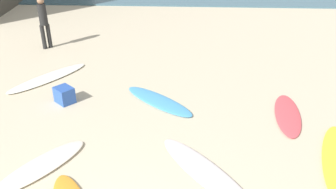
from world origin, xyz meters
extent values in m
ellipsoid|color=#4A9ED7|center=(0.45, 5.45, 0.04)|extent=(2.03, 1.90, 0.08)
ellipsoid|color=#F2E2CB|center=(-1.55, 2.78, 0.04)|extent=(1.58, 1.96, 0.08)
ellipsoid|color=silver|center=(1.51, 2.78, 0.03)|extent=(1.99, 2.33, 0.07)
ellipsoid|color=#E54D53|center=(3.54, 4.95, 0.03)|extent=(0.87, 2.07, 0.06)
ellipsoid|color=white|center=(-2.81, 6.67, 0.04)|extent=(1.95, 2.45, 0.07)
cylinder|color=black|center=(-3.79, 9.12, 0.42)|extent=(0.14, 0.14, 0.83)
cylinder|color=black|center=(-3.64, 9.25, 0.42)|extent=(0.14, 0.14, 0.83)
cylinder|color=black|center=(-3.72, 9.18, 1.18)|extent=(0.40, 0.40, 0.69)
sphere|color=#9E7051|center=(-3.72, 9.18, 1.64)|extent=(0.23, 0.23, 0.23)
cube|color=#2D56B2|center=(-1.90, 5.33, 0.20)|extent=(0.59, 0.58, 0.40)
camera|label=1|loc=(1.11, -2.42, 4.34)|focal=38.21mm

